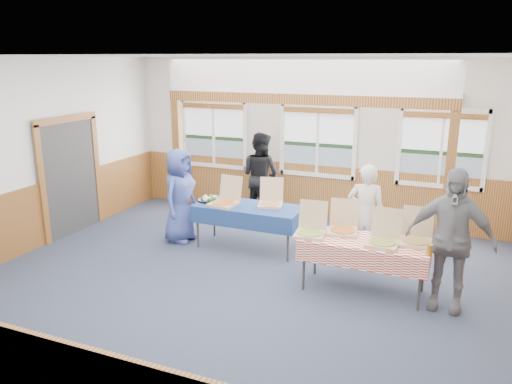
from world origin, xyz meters
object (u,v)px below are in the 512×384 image
Objects in this scene: woman_white at (366,214)px; table_left at (248,209)px; person_grey at (450,240)px; table_right at (365,244)px; man_blue at (180,195)px; woman_black at (260,176)px.

table_left is at bearing -1.87° from woman_white.
woman_white is at bearing 143.75° from person_grey.
person_grey reaches higher than table_right.
person_grey is (4.48, -0.82, 0.11)m from man_blue.
person_grey is at bearing -99.57° from man_blue.
table_left is 1.17× the size of woman_white.
man_blue is at bearing -179.57° from table_left.
woman_black is at bearing -23.29° from man_blue.
person_grey is (3.68, -2.61, 0.06)m from woman_black.
woman_white is (-0.19, 1.05, 0.11)m from table_right.
woman_black is (-2.60, 2.55, 0.18)m from table_right.
woman_white is 0.85× the size of person_grey.
person_grey is at bearing 14.07° from table_right.
table_left is 1.28m from man_blue.
woman_black is at bearing 149.47° from person_grey.
woman_black is 4.51m from person_grey.
person_grey reaches higher than man_blue.
woman_white is at bearing 117.54° from table_right.
table_left is 1.95m from woman_white.
table_left is at bearing -83.46° from man_blue.
table_right is 3.49m from man_blue.
man_blue is at bearing -175.59° from table_right.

